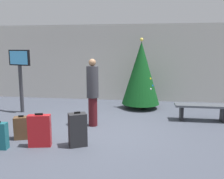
{
  "coord_description": "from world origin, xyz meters",
  "views": [
    {
      "loc": [
        1.29,
        -5.88,
        2.07
      ],
      "look_at": [
        0.3,
        1.03,
        0.9
      ],
      "focal_mm": 39.14,
      "sensor_mm": 36.0,
      "label": 1
    }
  ],
  "objects_px": {
    "waiting_bench": "(202,109)",
    "traveller_0": "(93,91)",
    "flight_info_kiosk": "(20,69)",
    "suitcase_3": "(78,130)",
    "suitcase_0": "(22,128)",
    "suitcase_1": "(40,131)",
    "holiday_tree": "(141,73)"
  },
  "relations": [
    {
      "from": "suitcase_3",
      "to": "suitcase_0",
      "type": "bearing_deg",
      "value": 170.86
    },
    {
      "from": "suitcase_1",
      "to": "traveller_0",
      "type": "bearing_deg",
      "value": 62.53
    },
    {
      "from": "flight_info_kiosk",
      "to": "suitcase_1",
      "type": "bearing_deg",
      "value": -55.47
    },
    {
      "from": "traveller_0",
      "to": "suitcase_0",
      "type": "xyz_separation_m",
      "value": [
        -1.42,
        -1.19,
        -0.7
      ]
    },
    {
      "from": "flight_info_kiosk",
      "to": "suitcase_3",
      "type": "height_order",
      "value": "flight_info_kiosk"
    },
    {
      "from": "flight_info_kiosk",
      "to": "waiting_bench",
      "type": "xyz_separation_m",
      "value": [
        5.66,
        -0.19,
        -1.05
      ]
    },
    {
      "from": "suitcase_0",
      "to": "suitcase_1",
      "type": "xyz_separation_m",
      "value": [
        0.61,
        -0.37,
        0.09
      ]
    },
    {
      "from": "waiting_bench",
      "to": "suitcase_0",
      "type": "bearing_deg",
      "value": -154.87
    },
    {
      "from": "traveller_0",
      "to": "suitcase_0",
      "type": "relative_size",
      "value": 3.24
    },
    {
      "from": "suitcase_0",
      "to": "suitcase_1",
      "type": "height_order",
      "value": "suitcase_1"
    },
    {
      "from": "flight_info_kiosk",
      "to": "waiting_bench",
      "type": "bearing_deg",
      "value": -1.97
    },
    {
      "from": "waiting_bench",
      "to": "suitcase_1",
      "type": "xyz_separation_m",
      "value": [
        -3.84,
        -2.46,
        -0.02
      ]
    },
    {
      "from": "waiting_bench",
      "to": "suitcase_3",
      "type": "relative_size",
      "value": 2.04
    },
    {
      "from": "holiday_tree",
      "to": "waiting_bench",
      "type": "distance_m",
      "value": 2.39
    },
    {
      "from": "flight_info_kiosk",
      "to": "suitcase_1",
      "type": "distance_m",
      "value": 3.39
    },
    {
      "from": "flight_info_kiosk",
      "to": "waiting_bench",
      "type": "distance_m",
      "value": 5.76
    },
    {
      "from": "suitcase_0",
      "to": "suitcase_1",
      "type": "distance_m",
      "value": 0.72
    },
    {
      "from": "waiting_bench",
      "to": "traveller_0",
      "type": "relative_size",
      "value": 0.85
    },
    {
      "from": "traveller_0",
      "to": "holiday_tree",
      "type": "bearing_deg",
      "value": 60.93
    },
    {
      "from": "traveller_0",
      "to": "suitcase_1",
      "type": "bearing_deg",
      "value": -117.47
    },
    {
      "from": "suitcase_3",
      "to": "suitcase_1",
      "type": "bearing_deg",
      "value": -169.88
    },
    {
      "from": "flight_info_kiosk",
      "to": "traveller_0",
      "type": "bearing_deg",
      "value": -22.5
    },
    {
      "from": "holiday_tree",
      "to": "suitcase_3",
      "type": "bearing_deg",
      "value": -108.9
    },
    {
      "from": "waiting_bench",
      "to": "suitcase_0",
      "type": "relative_size",
      "value": 2.76
    },
    {
      "from": "flight_info_kiosk",
      "to": "suitcase_0",
      "type": "height_order",
      "value": "flight_info_kiosk"
    },
    {
      "from": "waiting_bench",
      "to": "suitcase_1",
      "type": "bearing_deg",
      "value": -147.39
    },
    {
      "from": "suitcase_0",
      "to": "suitcase_3",
      "type": "bearing_deg",
      "value": -9.14
    },
    {
      "from": "holiday_tree",
      "to": "waiting_bench",
      "type": "bearing_deg",
      "value": -35.62
    },
    {
      "from": "traveller_0",
      "to": "suitcase_0",
      "type": "bearing_deg",
      "value": -140.04
    },
    {
      "from": "waiting_bench",
      "to": "traveller_0",
      "type": "bearing_deg",
      "value": -163.52
    },
    {
      "from": "traveller_0",
      "to": "suitcase_3",
      "type": "height_order",
      "value": "traveller_0"
    },
    {
      "from": "holiday_tree",
      "to": "waiting_bench",
      "type": "xyz_separation_m",
      "value": [
        1.81,
        -1.3,
        -0.88
      ]
    }
  ]
}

